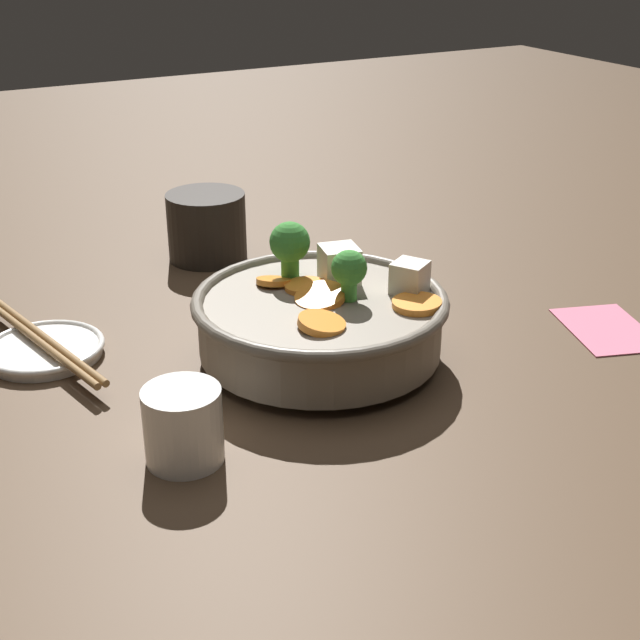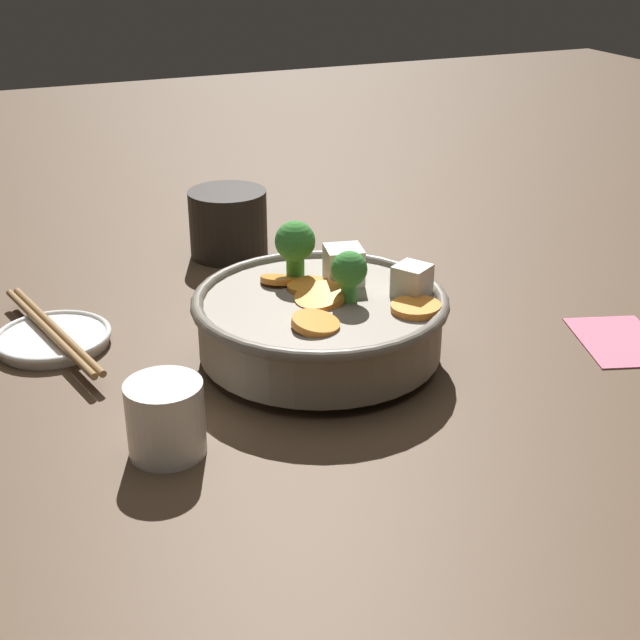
% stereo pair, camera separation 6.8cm
% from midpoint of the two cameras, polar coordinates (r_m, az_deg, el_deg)
% --- Properties ---
extents(ground_plane, '(3.00, 3.00, 0.00)m').
position_cam_midpoint_polar(ground_plane, '(0.84, 2.33, -2.51)').
color(ground_plane, '#4C3826').
extents(stirfry_bowl, '(0.24, 0.24, 0.12)m').
position_cam_midpoint_polar(stirfry_bowl, '(0.82, 2.43, 0.15)').
color(stirfry_bowl, slate).
rests_on(stirfry_bowl, ground_plane).
extents(side_saucer, '(0.11, 0.11, 0.01)m').
position_cam_midpoint_polar(side_saucer, '(0.89, -14.63, -1.19)').
color(side_saucer, white).
rests_on(side_saucer, ground_plane).
extents(tea_cup, '(0.06, 0.06, 0.06)m').
position_cam_midpoint_polar(tea_cup, '(0.69, -7.07, -6.28)').
color(tea_cup, white).
rests_on(tea_cup, ground_plane).
extents(dark_mug, '(0.12, 0.09, 0.08)m').
position_cam_midpoint_polar(dark_mug, '(1.08, -4.11, 6.20)').
color(dark_mug, black).
rests_on(dark_mug, ground_plane).
extents(napkin, '(0.13, 0.11, 0.00)m').
position_cam_midpoint_polar(napkin, '(0.93, 20.64, -1.27)').
color(napkin, '#D16B84').
rests_on(napkin, ground_plane).
extents(chopsticks_pair, '(0.23, 0.06, 0.01)m').
position_cam_midpoint_polar(chopsticks_pair, '(0.89, -14.70, -0.64)').
color(chopsticks_pair, olive).
rests_on(chopsticks_pair, side_saucer).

